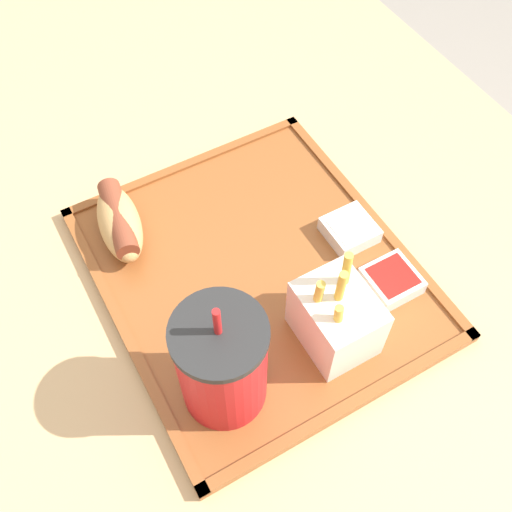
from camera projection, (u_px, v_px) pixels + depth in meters
The scene contains 8 objects.
ground_plane at pixel (234, 445), 1.31m from camera, with size 8.00×8.00×0.00m, color gray.
dining_table at pixel (228, 381), 1.01m from camera, with size 1.31×0.98×0.72m.
food_tray at pixel (256, 272), 0.70m from camera, with size 0.39×0.34×0.01m.
soda_cup at pixel (222, 363), 0.56m from camera, with size 0.09×0.09×0.17m.
hot_dog_far at pixel (119, 222), 0.71m from camera, with size 0.12×0.07×0.05m.
fries_carton at pixel (336, 318), 0.62m from camera, with size 0.09×0.07×0.12m.
sauce_cup_mayo at pixel (350, 230), 0.72m from camera, with size 0.06×0.06×0.02m.
sauce_cup_ketchup at pixel (392, 280), 0.68m from camera, with size 0.06×0.06×0.02m.
Camera 1 is at (-0.36, 0.15, 1.32)m, focal length 42.00 mm.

